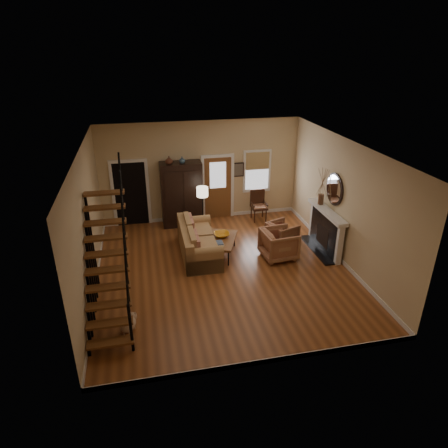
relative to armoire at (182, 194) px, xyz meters
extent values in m
plane|color=brown|center=(0.70, -3.15, -1.05)|extent=(7.00, 7.00, 0.00)
plane|color=white|center=(0.70, -3.15, 2.25)|extent=(7.00, 7.00, 0.00)
cube|color=#D5B988|center=(0.70, 0.35, 0.60)|extent=(6.50, 0.04, 3.30)
cube|color=#D5B988|center=(-2.55, -3.15, 0.60)|extent=(0.04, 7.00, 3.30)
cube|color=#D5B988|center=(3.95, -3.15, 0.60)|extent=(0.04, 7.00, 3.30)
cube|color=black|center=(-1.60, 0.50, 0.00)|extent=(1.00, 0.36, 2.10)
cube|color=brown|center=(1.25, 0.33, 0.00)|extent=(0.90, 0.06, 2.10)
cube|color=silver|center=(2.60, 0.32, 0.50)|extent=(0.96, 0.06, 1.46)
cube|color=black|center=(3.83, -2.65, -0.48)|extent=(0.24, 1.60, 1.15)
cube|color=white|center=(3.77, -2.65, 0.15)|extent=(0.30, 1.95, 0.10)
cylinder|color=silver|center=(3.90, -2.65, 0.80)|extent=(0.05, 0.90, 0.90)
imported|color=#4C2619|center=(-0.35, -0.10, 1.17)|extent=(0.24, 0.24, 0.25)
imported|color=#334C60|center=(0.05, -0.10, 1.16)|extent=(0.20, 0.20, 0.21)
imported|color=orange|center=(0.85, -2.17, -0.50)|extent=(0.44, 0.44, 0.11)
imported|color=brown|center=(2.34, -2.82, -0.63)|extent=(1.00, 0.97, 0.84)
imported|color=brown|center=(2.71, -2.08, -0.70)|extent=(0.99, 0.97, 0.70)
camera|label=1|loc=(-1.21, -12.08, 4.48)|focal=32.00mm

